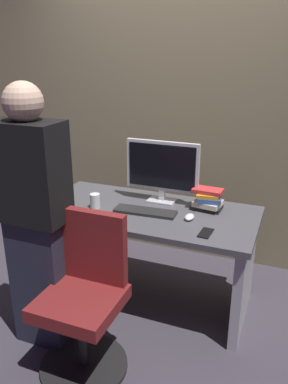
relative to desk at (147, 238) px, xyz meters
The scene contains 11 objects.
ground_plane 0.51m from the desk, ahead, with size 9.00×9.00×0.00m, color #3D3842.
wall_back 1.32m from the desk, 90.00° to the left, with size 6.40×0.10×3.00m, color #8C7F5B.
desk is the anchor object (origin of this frame).
office_chair 0.74m from the desk, 96.99° to the right, with size 0.52×0.52×0.94m.
person_at_desk 0.85m from the desk, 124.91° to the right, with size 0.40×0.24×1.64m.
monitor 0.51m from the desk, 75.46° to the left, with size 0.54×0.14×0.46m.
keyboard 0.24m from the desk, 79.39° to the right, with size 0.43×0.13×0.02m, color #262626.
mouse 0.40m from the desk, ahead, with size 0.06×0.10×0.03m, color white.
cup_near_keyboard 0.46m from the desk, 163.43° to the right, with size 0.07×0.07×0.10m, color silver.
book_stack 0.52m from the desk, 22.82° to the left, with size 0.22×0.18×0.15m.
cell_phone 0.57m from the desk, 24.40° to the right, with size 0.07×0.14×0.01m, color black.
Camera 1 is at (0.92, -2.35, 1.79)m, focal length 36.42 mm.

